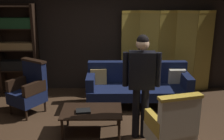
{
  "coord_description": "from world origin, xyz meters",
  "views": [
    {
      "loc": [
        -0.04,
        -3.74,
        2.32
      ],
      "look_at": [
        0.0,
        0.8,
        0.95
      ],
      "focal_mm": 42.24,
      "sensor_mm": 36.0,
      "label": 1
    }
  ],
  "objects_px": {
    "folding_screen": "(167,51)",
    "bookshelf": "(18,47)",
    "armchair_gilt_accent": "(172,128)",
    "book_black_cloth": "(83,111)",
    "velvet_couch": "(138,84)",
    "coffee_table": "(92,113)",
    "armchair_wing_left": "(29,89)",
    "standing_figure": "(141,78)"
  },
  "relations": [
    {
      "from": "bookshelf",
      "to": "velvet_couch",
      "type": "xyz_separation_m",
      "value": [
        2.7,
        -0.74,
        -0.63
      ]
    },
    {
      "from": "coffee_table",
      "to": "folding_screen",
      "type": "bearing_deg",
      "value": 50.68
    },
    {
      "from": "velvet_couch",
      "to": "standing_figure",
      "type": "xyz_separation_m",
      "value": [
        -0.1,
        -1.33,
        0.57
      ]
    },
    {
      "from": "book_black_cloth",
      "to": "velvet_couch",
      "type": "bearing_deg",
      "value": 51.14
    },
    {
      "from": "folding_screen",
      "to": "velvet_couch",
      "type": "relative_size",
      "value": 1.01
    },
    {
      "from": "coffee_table",
      "to": "book_black_cloth",
      "type": "height_order",
      "value": "book_black_cloth"
    },
    {
      "from": "bookshelf",
      "to": "folding_screen",
      "type": "bearing_deg",
      "value": 0.71
    },
    {
      "from": "armchair_wing_left",
      "to": "bookshelf",
      "type": "bearing_deg",
      "value": 115.65
    },
    {
      "from": "bookshelf",
      "to": "velvet_couch",
      "type": "distance_m",
      "value": 2.87
    },
    {
      "from": "folding_screen",
      "to": "book_black_cloth",
      "type": "relative_size",
      "value": 9.14
    },
    {
      "from": "armchair_gilt_accent",
      "to": "armchair_wing_left",
      "type": "height_order",
      "value": "same"
    },
    {
      "from": "coffee_table",
      "to": "armchair_wing_left",
      "type": "relative_size",
      "value": 0.96
    },
    {
      "from": "folding_screen",
      "to": "bookshelf",
      "type": "height_order",
      "value": "bookshelf"
    },
    {
      "from": "folding_screen",
      "to": "armchair_gilt_accent",
      "type": "xyz_separation_m",
      "value": [
        -0.47,
        -2.72,
        -0.5
      ]
    },
    {
      "from": "armchair_gilt_accent",
      "to": "book_black_cloth",
      "type": "relative_size",
      "value": 4.43
    },
    {
      "from": "velvet_couch",
      "to": "standing_figure",
      "type": "bearing_deg",
      "value": -94.25
    },
    {
      "from": "armchair_gilt_accent",
      "to": "armchair_wing_left",
      "type": "xyz_separation_m",
      "value": [
        -2.44,
        1.56,
        0.0
      ]
    },
    {
      "from": "coffee_table",
      "to": "standing_figure",
      "type": "bearing_deg",
      "value": -8.25
    },
    {
      "from": "armchair_wing_left",
      "to": "book_black_cloth",
      "type": "bearing_deg",
      "value": -38.35
    },
    {
      "from": "bookshelf",
      "to": "armchair_gilt_accent",
      "type": "xyz_separation_m",
      "value": [
        2.97,
        -2.68,
        -0.59
      ]
    },
    {
      "from": "folding_screen",
      "to": "book_black_cloth",
      "type": "height_order",
      "value": "folding_screen"
    },
    {
      "from": "folding_screen",
      "to": "bookshelf",
      "type": "xyz_separation_m",
      "value": [
        -3.44,
        -0.04,
        0.09
      ]
    },
    {
      "from": "coffee_table",
      "to": "book_black_cloth",
      "type": "relative_size",
      "value": 4.26
    },
    {
      "from": "bookshelf",
      "to": "velvet_couch",
      "type": "height_order",
      "value": "bookshelf"
    },
    {
      "from": "folding_screen",
      "to": "bookshelf",
      "type": "distance_m",
      "value": 3.44
    },
    {
      "from": "armchair_gilt_accent",
      "to": "book_black_cloth",
      "type": "xyz_separation_m",
      "value": [
        -1.3,
        0.66,
        -0.05
      ]
    },
    {
      "from": "armchair_wing_left",
      "to": "book_black_cloth",
      "type": "xyz_separation_m",
      "value": [
        1.14,
        -0.9,
        -0.05
      ]
    },
    {
      "from": "folding_screen",
      "to": "standing_figure",
      "type": "relative_size",
      "value": 1.26
    },
    {
      "from": "bookshelf",
      "to": "armchair_gilt_accent",
      "type": "relative_size",
      "value": 1.97
    },
    {
      "from": "velvet_couch",
      "to": "armchair_gilt_accent",
      "type": "distance_m",
      "value": 1.95
    },
    {
      "from": "folding_screen",
      "to": "armchair_gilt_accent",
      "type": "height_order",
      "value": "folding_screen"
    },
    {
      "from": "armchair_wing_left",
      "to": "standing_figure",
      "type": "bearing_deg",
      "value": -24.8
    },
    {
      "from": "velvet_couch",
      "to": "standing_figure",
      "type": "distance_m",
      "value": 1.45
    },
    {
      "from": "velvet_couch",
      "to": "standing_figure",
      "type": "height_order",
      "value": "standing_figure"
    },
    {
      "from": "bookshelf",
      "to": "standing_figure",
      "type": "relative_size",
      "value": 1.2
    },
    {
      "from": "armchair_wing_left",
      "to": "standing_figure",
      "type": "height_order",
      "value": "standing_figure"
    },
    {
      "from": "velvet_couch",
      "to": "coffee_table",
      "type": "bearing_deg",
      "value": -126.46
    },
    {
      "from": "bookshelf",
      "to": "standing_figure",
      "type": "height_order",
      "value": "bookshelf"
    },
    {
      "from": "velvet_couch",
      "to": "armchair_wing_left",
      "type": "relative_size",
      "value": 2.04
    },
    {
      "from": "folding_screen",
      "to": "coffee_table",
      "type": "distance_m",
      "value": 2.65
    },
    {
      "from": "folding_screen",
      "to": "armchair_wing_left",
      "type": "xyz_separation_m",
      "value": [
        -2.91,
        -1.15,
        -0.5
      ]
    },
    {
      "from": "armchair_gilt_accent",
      "to": "armchair_wing_left",
      "type": "distance_m",
      "value": 2.9
    }
  ]
}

